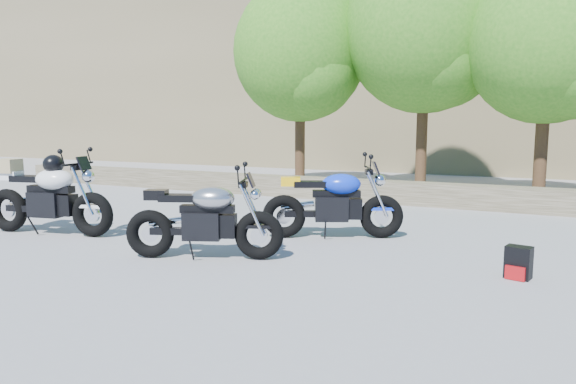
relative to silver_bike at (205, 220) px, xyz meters
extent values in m
plane|color=gray|center=(0.30, 0.46, -0.52)|extent=(90.00, 90.00, 0.00)
cube|color=#4E4734|center=(0.30, 5.96, -0.27)|extent=(22.00, 0.55, 0.50)
cube|color=brown|center=(3.30, 28.46, 6.98)|extent=(80.00, 30.00, 15.00)
cylinder|color=#382314|center=(-2.20, 7.66, 1.00)|extent=(0.28, 0.28, 3.02)
sphere|color=#2D751A|center=(-2.20, 7.66, 3.26)|extent=(3.67, 3.67, 3.67)
sphere|color=#2D751A|center=(-1.70, 7.36, 2.62)|extent=(2.38, 2.38, 2.38)
cylinder|color=#382314|center=(1.10, 8.06, 1.16)|extent=(0.28, 0.28, 3.36)
sphere|color=#2D751A|center=(1.10, 8.06, 3.68)|extent=(4.08, 4.08, 4.08)
sphere|color=#2D751A|center=(1.60, 7.76, 2.96)|extent=(2.64, 2.64, 2.64)
cylinder|color=#382314|center=(3.90, 7.46, 0.94)|extent=(0.28, 0.28, 2.91)
sphere|color=#2D751A|center=(3.90, 7.46, 3.12)|extent=(3.54, 3.54, 3.54)
sphere|color=#2D751A|center=(4.40, 7.16, 2.50)|extent=(2.29, 2.29, 2.29)
torus|color=black|center=(0.66, 0.27, -0.19)|extent=(0.66, 0.40, 0.65)
torus|color=black|center=(-0.69, -0.29, -0.19)|extent=(0.66, 0.40, 0.65)
cylinder|color=silver|center=(0.66, 0.27, -0.19)|extent=(0.22, 0.12, 0.22)
cylinder|color=silver|center=(-0.69, -0.29, -0.19)|extent=(0.22, 0.12, 0.22)
cube|color=black|center=(-0.03, -0.01, -0.07)|extent=(0.57, 0.47, 0.36)
cube|color=black|center=(0.03, 0.01, 0.15)|extent=(0.72, 0.42, 0.10)
ellipsoid|color=#ABAAAF|center=(0.10, 0.04, 0.29)|extent=(0.69, 0.59, 0.31)
cube|color=black|center=(-0.31, -0.13, 0.29)|extent=(0.55, 0.40, 0.09)
cube|color=black|center=(-0.59, -0.25, 0.34)|extent=(0.34, 0.30, 0.13)
cylinder|color=black|center=(0.47, 0.20, 0.53)|extent=(0.29, 0.63, 0.03)
sphere|color=silver|center=(0.62, 0.26, 0.36)|extent=(0.18, 0.18, 0.18)
torus|color=black|center=(-2.38, 0.31, -0.16)|extent=(0.74, 0.32, 0.72)
torus|color=black|center=(-3.97, -0.01, -0.16)|extent=(0.74, 0.32, 0.72)
cylinder|color=silver|center=(-2.38, 0.31, -0.16)|extent=(0.25, 0.09, 0.25)
cylinder|color=silver|center=(-3.97, -0.01, -0.16)|extent=(0.25, 0.09, 0.25)
cube|color=black|center=(-3.20, 0.15, -0.02)|extent=(0.59, 0.44, 0.40)
cube|color=black|center=(-3.12, 0.17, 0.22)|extent=(0.81, 0.33, 0.11)
ellipsoid|color=white|center=(-3.04, 0.18, 0.38)|extent=(0.72, 0.55, 0.34)
cube|color=black|center=(-3.53, 0.08, 0.38)|extent=(0.60, 0.35, 0.10)
cube|color=white|center=(-3.86, 0.02, 0.43)|extent=(0.35, 0.28, 0.15)
cylinder|color=black|center=(-2.60, 0.27, 0.64)|extent=(0.18, 0.73, 0.04)
sphere|color=silver|center=(-2.43, 0.30, 0.45)|extent=(0.20, 0.20, 0.20)
ellipsoid|color=black|center=(-3.04, 0.18, 0.63)|extent=(0.37, 0.39, 0.30)
cube|color=#998659|center=(-3.90, 0.01, 0.58)|extent=(0.39, 0.35, 0.22)
torus|color=black|center=(1.73, 2.27, -0.18)|extent=(0.69, 0.45, 0.68)
torus|color=black|center=(0.35, 1.61, -0.18)|extent=(0.69, 0.45, 0.68)
cylinder|color=silver|center=(1.73, 2.27, -0.18)|extent=(0.23, 0.14, 0.23)
cylinder|color=silver|center=(0.35, 1.61, -0.18)|extent=(0.23, 0.14, 0.23)
cube|color=black|center=(1.02, 1.93, -0.05)|extent=(0.60, 0.51, 0.38)
cube|color=black|center=(1.09, 1.96, 0.19)|extent=(0.74, 0.47, 0.11)
ellipsoid|color=#0E2FD5|center=(1.16, 1.99, 0.33)|extent=(0.73, 0.63, 0.32)
cube|color=black|center=(0.73, 1.79, 0.33)|extent=(0.58, 0.44, 0.10)
cube|color=yellow|center=(0.45, 1.65, 0.38)|extent=(0.36, 0.32, 0.14)
cylinder|color=black|center=(1.54, 2.17, 0.58)|extent=(0.33, 0.65, 0.03)
sphere|color=silver|center=(1.69, 2.25, 0.40)|extent=(0.19, 0.19, 0.19)
cube|color=black|center=(3.75, 0.87, -0.33)|extent=(0.31, 0.25, 0.38)
cube|color=#A40D11|center=(3.73, 0.75, -0.43)|extent=(0.22, 0.09, 0.16)
camera|label=1|loc=(3.93, -5.46, 1.23)|focal=32.00mm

